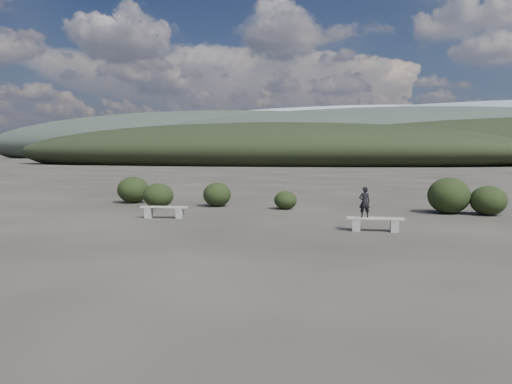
% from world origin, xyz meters
% --- Properties ---
extents(ground, '(1200.00, 1200.00, 0.00)m').
position_xyz_m(ground, '(0.00, 0.00, 0.00)').
color(ground, '#28241F').
rests_on(ground, ground).
extents(bench_left, '(1.69, 0.67, 0.41)m').
position_xyz_m(bench_left, '(-3.49, 4.94, 0.25)').
color(bench_left, slate).
rests_on(bench_left, ground).
extents(bench_right, '(1.64, 0.48, 0.40)m').
position_xyz_m(bench_right, '(3.71, 3.84, 0.25)').
color(bench_right, slate).
rests_on(bench_right, ground).
extents(seated_person, '(0.37, 0.30, 0.89)m').
position_xyz_m(seated_person, '(3.40, 3.82, 0.85)').
color(seated_person, black).
rests_on(seated_person, bench_right).
extents(shrub_a, '(1.26, 1.26, 1.03)m').
position_xyz_m(shrub_a, '(-5.20, 7.93, 0.51)').
color(shrub_a, black).
rests_on(shrub_a, ground).
extents(shrub_b, '(1.19, 1.19, 1.02)m').
position_xyz_m(shrub_b, '(-3.05, 9.13, 0.51)').
color(shrub_b, black).
rests_on(shrub_b, ground).
extents(shrub_c, '(0.93, 0.93, 0.74)m').
position_xyz_m(shrub_c, '(-0.01, 8.86, 0.37)').
color(shrub_c, black).
rests_on(shrub_c, ground).
extents(shrub_d, '(1.55, 1.55, 1.36)m').
position_xyz_m(shrub_d, '(6.21, 9.05, 0.68)').
color(shrub_d, black).
rests_on(shrub_d, ground).
extents(shrub_e, '(1.30, 1.30, 1.08)m').
position_xyz_m(shrub_e, '(7.55, 8.90, 0.54)').
color(shrub_e, black).
rests_on(shrub_e, ground).
extents(shrub_f, '(1.43, 1.43, 1.21)m').
position_xyz_m(shrub_f, '(-7.26, 9.54, 0.60)').
color(shrub_f, black).
rests_on(shrub_f, ground).
extents(mountain_ridges, '(500.00, 400.00, 56.00)m').
position_xyz_m(mountain_ridges, '(-7.48, 339.06, 10.84)').
color(mountain_ridges, black).
rests_on(mountain_ridges, ground).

